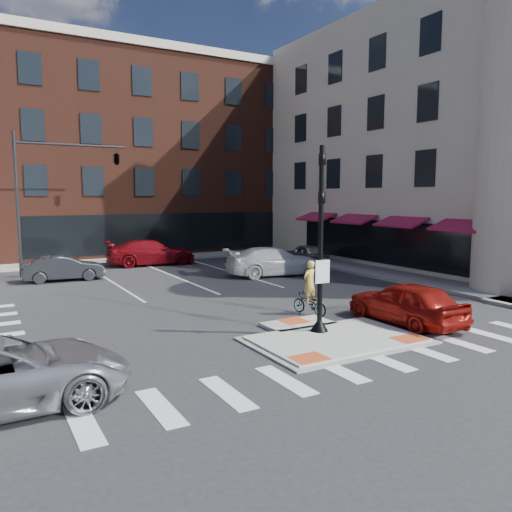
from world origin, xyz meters
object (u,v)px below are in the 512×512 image
red_sedan (406,302)px  cyclist (309,297)px  bg_car_red (151,252)px  bg_car_silver (306,254)px  white_pickup (274,261)px  bg_car_dark (64,268)px

red_sedan → cyclist: bearing=-53.0°
red_sedan → bg_car_red: (-3.15, 19.18, 0.06)m
red_sedan → bg_car_silver: size_ratio=1.14×
bg_car_red → white_pickup: bearing=-142.7°
white_pickup → bg_car_dark: size_ratio=1.36×
white_pickup → bg_car_dark: (-10.71, 4.04, -0.13)m
red_sedan → bg_car_silver: bearing=-113.3°
bg_car_silver → cyclist: 14.34m
cyclist → bg_car_silver: bearing=-137.6°
bg_car_dark → cyclist: cyclist is taller
white_pickup → bg_car_silver: (4.41, 3.10, -0.14)m
bg_car_red → cyclist: cyclist is taller
bg_car_dark → bg_car_red: (5.97, 3.66, 0.15)m
white_pickup → cyclist: size_ratio=2.69×
white_pickup → cyclist: 9.47m
red_sedan → white_pickup: size_ratio=0.81×
bg_car_silver → red_sedan: bearing=74.5°
bg_car_dark → bg_car_red: bearing=-55.2°
bg_car_dark → bg_car_silver: (15.11, -0.94, -0.00)m
bg_car_dark → white_pickup: bearing=-107.3°
red_sedan → bg_car_dark: size_ratio=1.09×
white_pickup → bg_car_dark: 11.44m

